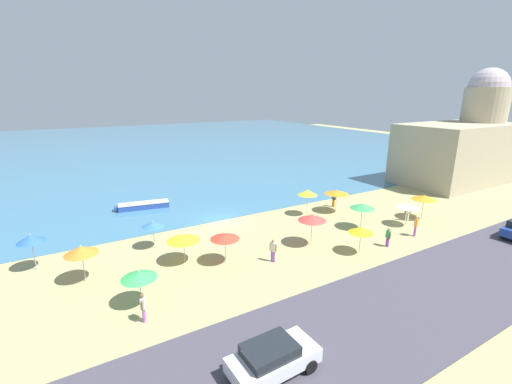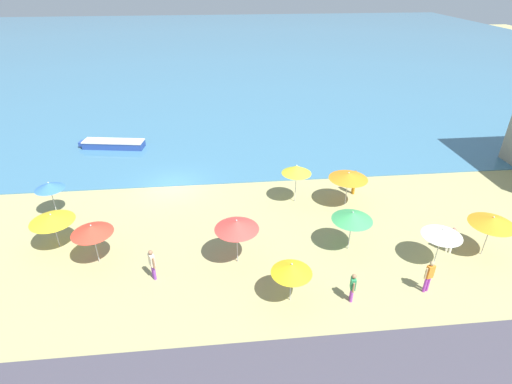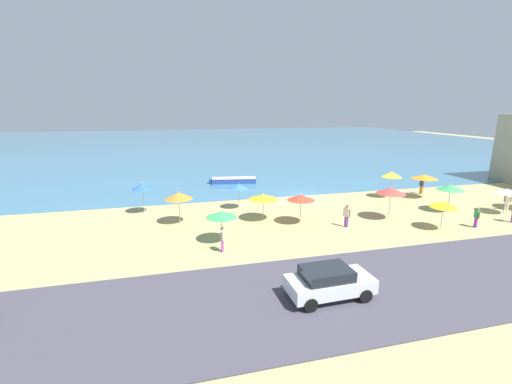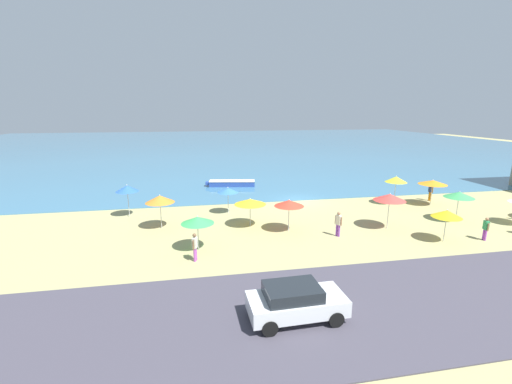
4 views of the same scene
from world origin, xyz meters
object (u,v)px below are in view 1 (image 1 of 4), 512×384
Objects in this scene: beach_umbrella_3 at (424,197)px; beach_umbrella_7 at (225,236)px; bather_4 at (273,249)px; skiff_nearshore at (143,205)px; harbor_fortress at (465,144)px; beach_umbrella_1 at (362,206)px; beach_umbrella_11 at (183,238)px; parked_car_1 at (273,358)px; beach_umbrella_0 at (139,275)px; bather_5 at (143,306)px; beach_umbrella_4 at (337,192)px; beach_umbrella_6 at (308,193)px; beach_umbrella_12 at (361,230)px; beach_umbrella_9 at (81,250)px; bather_0 at (334,198)px; bather_1 at (408,212)px; beach_umbrella_2 at (31,239)px; beach_umbrella_10 at (153,224)px; bather_3 at (416,225)px; beach_umbrella_5 at (408,206)px; beach_umbrella_8 at (312,218)px; bather_2 at (388,236)px.

beach_umbrella_7 is at bearing 175.96° from beach_umbrella_3.
beach_umbrella_3 is 1.40× the size of bather_4.
bather_4 reaches higher than skiff_nearshore.
beach_umbrella_3 is 20.28m from harbor_fortress.
beach_umbrella_11 is at bearing 173.41° from beach_umbrella_1.
parked_car_1 is (-23.20, -8.89, -1.33)m from beach_umbrella_3.
beach_umbrella_0 is 1.91m from bather_5.
beach_umbrella_3 reaches higher than beach_umbrella_4.
bather_5 is at bearing -167.15° from bather_4.
beach_umbrella_12 is at bearing -102.15° from beach_umbrella_6.
bather_0 is at bearing 7.83° from beach_umbrella_9.
harbor_fortress is at bearing -0.15° from bather_0.
bather_4 is (-15.78, -0.50, 0.09)m from bather_1.
beach_umbrella_2 is (-5.41, 7.94, 0.41)m from beach_umbrella_0.
harbor_fortress reaches higher than beach_umbrella_12.
beach_umbrella_12 is at bearing -168.06° from beach_umbrella_3.
beach_umbrella_4 reaches higher than beach_umbrella_11.
beach_umbrella_9 reaches higher than beach_umbrella_10.
bather_3 is at bearing -16.24° from beach_umbrella_11.
beach_umbrella_1 reaches higher than bather_1.
beach_umbrella_5 reaches higher than bather_0.
beach_umbrella_1 is 0.14× the size of harbor_fortress.
beach_umbrella_7 reaches higher than bather_3.
beach_umbrella_8 is (-7.38, -5.06, 0.24)m from beach_umbrella_4.
beach_umbrella_8 is 1.67× the size of bather_1.
beach_umbrella_2 is 1.12× the size of beach_umbrella_7.
beach_umbrella_9 reaches higher than bather_2.
bather_4 is at bearing -29.77° from beach_umbrella_11.
beach_umbrella_1 is 10.56m from bather_4.
beach_umbrella_0 is 7.79m from beach_umbrella_10.
beach_umbrella_11 is (-17.20, -2.73, -0.22)m from beach_umbrella_4.
skiff_nearshore is (-5.41, 16.98, -0.61)m from bather_4.
beach_umbrella_9 reaches higher than beach_umbrella_7.
beach_umbrella_4 is at bearing 57.79° from beach_umbrella_12.
bather_4 is (5.58, -3.19, -0.91)m from beach_umbrella_11.
beach_umbrella_3 is at bearing -7.52° from beach_umbrella_11.
beach_umbrella_11 is (-23.08, 3.05, -0.28)m from beach_umbrella_3.
beach_umbrella_10 reaches higher than beach_umbrella_12.
harbor_fortress reaches higher than beach_umbrella_5.
beach_umbrella_7 is (-14.68, -4.33, -0.03)m from beach_umbrella_4.
beach_umbrella_9 reaches higher than beach_umbrella_11.
beach_umbrella_9 is at bearing -172.17° from bather_0.
harbor_fortress reaches higher than beach_umbrella_8.
bather_0 is 1.10× the size of bather_1.
beach_umbrella_6 is 9.71m from bather_1.
beach_umbrella_3 is 28.48m from skiff_nearshore.
beach_umbrella_4 is 1.13× the size of beach_umbrella_5.
bather_0 is at bearing 69.89° from beach_umbrella_1.
beach_umbrella_12 is (-10.98, -2.32, -0.26)m from beach_umbrella_3.
parked_car_1 is at bearing -90.61° from beach_umbrella_11.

